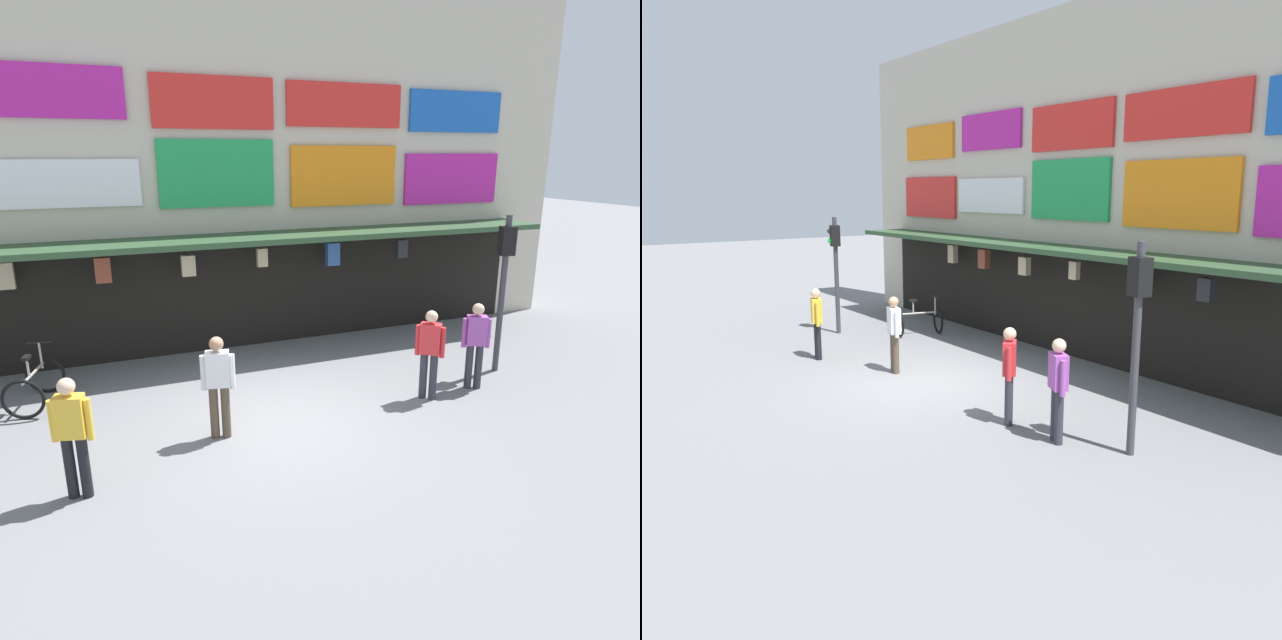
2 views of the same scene
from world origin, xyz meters
TOP-DOWN VIEW (x-y plane):
  - ground_plane at (0.00, 0.00)m, footprint 80.00×80.00m
  - shopfront at (0.00, 4.57)m, footprint 18.00×2.60m
  - traffic_light_far at (4.89, 0.52)m, footprint 0.33×0.35m
  - bicycle_parked at (-3.82, 2.21)m, footprint 0.99×1.30m
  - pedestrian_in_red at (2.82, -0.15)m, footprint 0.42×0.40m
  - pedestrian_in_blue at (-1.01, -0.17)m, footprint 0.52×0.30m
  - pedestrian_in_green at (3.89, -0.06)m, footprint 0.49×0.35m
  - pedestrian_in_yellow at (-3.07, -1.07)m, footprint 0.51×0.31m

SIDE VIEW (x-z plane):
  - ground_plane at x=0.00m, z-range 0.00..0.00m
  - bicycle_parked at x=-3.82m, z-range -0.13..0.92m
  - pedestrian_in_red at x=2.82m, z-range 0.11..1.79m
  - pedestrian_in_blue at x=-1.01m, z-range 0.11..1.79m
  - pedestrian_in_green at x=3.89m, z-range 0.11..1.79m
  - pedestrian_in_yellow at x=-3.07m, z-range 0.11..1.79m
  - traffic_light_far at x=4.89m, z-range 0.54..3.74m
  - shopfront at x=0.00m, z-range -0.04..7.96m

